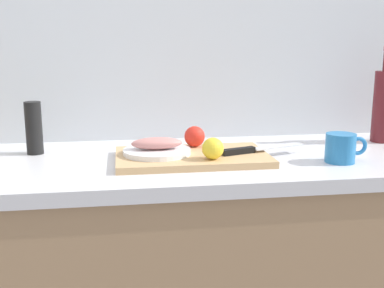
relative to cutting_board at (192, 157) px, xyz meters
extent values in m
cube|color=silver|center=(-0.04, 0.36, 0.34)|extent=(3.20, 0.05, 2.50)
cube|color=silver|center=(-0.04, 0.04, -0.03)|extent=(2.00, 0.60, 0.04)
cube|color=tan|center=(0.00, 0.00, 0.00)|extent=(0.46, 0.28, 0.02)
cylinder|color=white|center=(-0.10, 0.01, 0.02)|extent=(0.20, 0.20, 0.01)
ellipsoid|color=tan|center=(-0.10, 0.01, 0.04)|extent=(0.15, 0.07, 0.04)
cube|color=silver|center=(0.27, 0.02, 0.02)|extent=(0.18, 0.09, 0.00)
cube|color=black|center=(0.14, -0.02, 0.02)|extent=(0.11, 0.06, 0.02)
sphere|color=yellow|center=(0.05, -0.08, 0.04)|extent=(0.06, 0.06, 0.06)
sphere|color=red|center=(0.02, 0.10, 0.04)|extent=(0.07, 0.07, 0.07)
cylinder|color=#59191E|center=(0.71, 0.17, 0.12)|extent=(0.07, 0.07, 0.25)
cylinder|color=#2672B2|center=(0.43, -0.09, 0.03)|extent=(0.09, 0.09, 0.09)
torus|color=#2672B2|center=(0.49, -0.09, 0.04)|extent=(0.06, 0.01, 0.06)
cylinder|color=black|center=(-0.48, 0.16, 0.07)|extent=(0.05, 0.05, 0.17)
camera|label=1|loc=(-0.21, -1.38, 0.34)|focal=44.32mm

